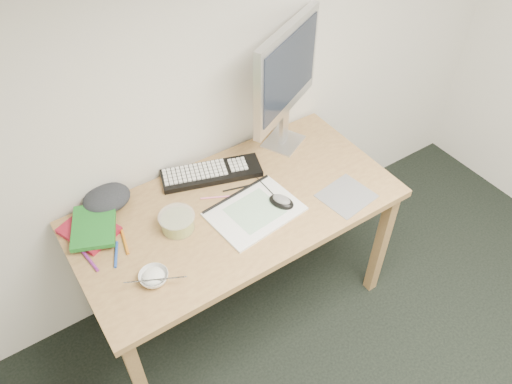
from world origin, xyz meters
The scene contains 18 objects.
desk centered at (-0.09, 1.43, 0.67)m, with size 1.40×0.70×0.75m.
mousepad centered at (0.34, 1.22, 0.75)m, with size 0.21×0.19×0.00m, color gray.
sketchpad centered at (-0.05, 1.36, 0.76)m, with size 0.37×0.27×0.01m, color white.
keyboard centered at (-0.08, 1.66, 0.76)m, with size 0.45×0.14×0.03m, color black.
monitor centered at (0.33, 1.67, 1.13)m, with size 0.48×0.27×0.61m.
mouse centered at (0.07, 1.33, 0.78)m, with size 0.07×0.12×0.04m, color black.
rice_bowl centered at (-0.55, 1.27, 0.77)m, with size 0.11×0.11×0.03m, color white.
chopsticks centered at (-0.55, 1.25, 0.79)m, with size 0.02×0.02×0.22m, color silver.
fruit_tub centered at (-0.36, 1.46, 0.79)m, with size 0.15×0.15×0.07m, color #CFC649.
book_red centered at (-0.67, 1.64, 0.76)m, with size 0.16×0.22×0.02m, color maroon.
book_green centered at (-0.65, 1.63, 0.78)m, with size 0.17×0.23×0.02m, color #1C7023.
cloth_lump centered at (-0.55, 1.75, 0.79)m, with size 0.17×0.14×0.07m, color #222529.
pencil_pink centered at (-0.12, 1.51, 0.75)m, with size 0.01×0.01×0.18m, color pink.
pencil_tan centered at (-0.08, 1.43, 0.75)m, with size 0.01×0.01×0.18m, color tan.
pencil_black centered at (0.00, 1.51, 0.75)m, with size 0.01×0.01×0.19m, color black.
marker_blue centered at (-0.62, 1.46, 0.76)m, with size 0.01×0.01×0.13m, color #1F46AA.
marker_orange centered at (-0.57, 1.50, 0.76)m, with size 0.01×0.01×0.13m, color orange.
marker_purple centered at (-0.72, 1.50, 0.76)m, with size 0.01×0.01×0.14m, color #7C2484.
Camera 1 is at (-0.84, 0.15, 2.30)m, focal length 35.00 mm.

